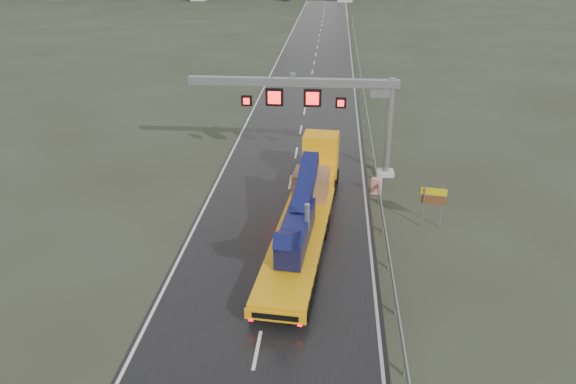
# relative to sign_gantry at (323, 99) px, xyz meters

# --- Properties ---
(ground) EXTENTS (400.00, 400.00, 0.00)m
(ground) POSITION_rel_sign_gantry_xyz_m (-2.10, -17.99, -5.61)
(ground) COLOR #2A2D20
(ground) RESTS_ON ground
(road) EXTENTS (11.00, 200.00, 0.02)m
(road) POSITION_rel_sign_gantry_xyz_m (-2.10, 22.01, -5.60)
(road) COLOR black
(road) RESTS_ON ground
(guardrail) EXTENTS (0.20, 140.00, 1.40)m
(guardrail) POSITION_rel_sign_gantry_xyz_m (4.00, 12.01, -4.91)
(guardrail) COLOR gray
(guardrail) RESTS_ON ground
(sign_gantry) EXTENTS (14.90, 1.20, 7.42)m
(sign_gantry) POSITION_rel_sign_gantry_xyz_m (0.00, 0.00, 0.00)
(sign_gantry) COLOR beige
(sign_gantry) RESTS_ON ground
(heavy_haul_truck) EXTENTS (4.17, 18.44, 4.30)m
(heavy_haul_truck) POSITION_rel_sign_gantry_xyz_m (-0.55, -8.03, -3.95)
(heavy_haul_truck) COLOR #F7AA0D
(heavy_haul_truck) RESTS_ON ground
(exit_sign_pair) EXTENTS (1.50, 0.34, 2.59)m
(exit_sign_pair) POSITION_rel_sign_gantry_xyz_m (6.90, -7.99, -3.80)
(exit_sign_pair) COLOR gray
(exit_sign_pair) RESTS_ON ground
(striped_barrier) EXTENTS (0.73, 0.52, 1.12)m
(striped_barrier) POSITION_rel_sign_gantry_xyz_m (3.90, -3.42, -5.05)
(striped_barrier) COLOR red
(striped_barrier) RESTS_ON ground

